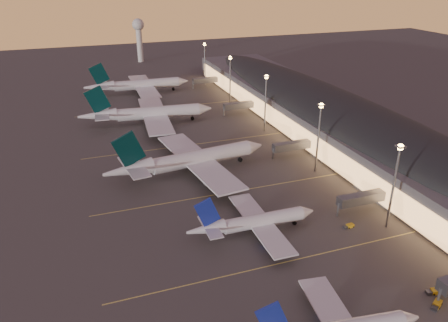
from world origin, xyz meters
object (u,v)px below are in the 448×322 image
at_px(airliner_narrow_north, 253,222).
at_px(airliner_wide_near, 189,160).
at_px(airliner_wide_far, 138,85).
at_px(baggage_tug_c, 349,226).
at_px(radar_tower, 139,33).
at_px(baggage_tug_a, 434,291).
at_px(airliner_wide_mid, 147,113).
at_px(baggage_tug_b, 437,305).

bearing_deg(airliner_narrow_north, airliner_wide_near, 99.06).
distance_m(airliner_wide_near, airliner_wide_far, 114.17).
height_order(airliner_narrow_north, baggage_tug_c, airliner_narrow_north).
relative_size(airliner_narrow_north, radar_tower, 1.17).
bearing_deg(baggage_tug_c, airliner_wide_near, 119.26).
bearing_deg(baggage_tug_a, airliner_wide_mid, 117.12).
distance_m(airliner_narrow_north, radar_tower, 250.78).
bearing_deg(baggage_tug_b, baggage_tug_c, 59.93).
height_order(airliner_narrow_north, baggage_tug_a, airliner_narrow_north).
bearing_deg(baggage_tug_a, airliner_wide_far, 111.30).
height_order(airliner_wide_far, baggage_tug_b, airliner_wide_far).
distance_m(airliner_wide_mid, baggage_tug_c, 115.84).
bearing_deg(airliner_wide_near, baggage_tug_a, -73.50).
bearing_deg(radar_tower, airliner_narrow_north, -92.72).
distance_m(radar_tower, baggage_tug_b, 291.82).
bearing_deg(baggage_tug_a, radar_tower, 104.60).
xyz_separation_m(baggage_tug_a, baggage_tug_b, (-2.76, -3.65, 0.01)).
bearing_deg(airliner_wide_near, radar_tower, 77.47).
xyz_separation_m(radar_tower, baggage_tug_c, (15.48, -256.67, -21.44)).
bearing_deg(baggage_tug_c, baggage_tug_a, -89.73).
bearing_deg(radar_tower, airliner_wide_near, -95.06).
xyz_separation_m(airliner_narrow_north, baggage_tug_b, (27.00, -40.81, -3.04)).
distance_m(airliner_wide_near, baggage_tug_c, 61.18).
height_order(airliner_narrow_north, airliner_wide_near, airliner_wide_near).
distance_m(airliner_wide_far, baggage_tug_a, 198.58).
height_order(airliner_wide_near, airliner_wide_far, airliner_wide_near).
relative_size(airliner_wide_far, baggage_tug_a, 15.95).
bearing_deg(airliner_wide_mid, airliner_wide_near, -80.95).
xyz_separation_m(airliner_wide_mid, baggage_tug_c, (37.86, -109.37, -4.73)).
xyz_separation_m(radar_tower, baggage_tug_a, (17.88, -286.99, -21.38)).
bearing_deg(baggage_tug_b, airliner_narrow_north, 94.03).
bearing_deg(baggage_tug_c, airliner_wide_mid, 104.83).
bearing_deg(baggage_tug_c, baggage_tug_b, -94.86).
relative_size(airliner_wide_near, airliner_wide_mid, 0.98).
height_order(baggage_tug_b, baggage_tug_c, baggage_tug_b).
bearing_deg(airliner_narrow_north, baggage_tug_c, -13.16).
height_order(baggage_tug_a, baggage_tug_c, baggage_tug_a).
distance_m(airliner_wide_far, radar_tower, 94.81).
xyz_separation_m(airliner_wide_far, baggage_tug_b, (32.61, -199.00, -4.51)).
relative_size(radar_tower, baggage_tug_c, 9.85).
distance_m(airliner_wide_mid, baggage_tug_b, 148.24).
xyz_separation_m(radar_tower, baggage_tug_b, (15.12, -290.64, -21.38)).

